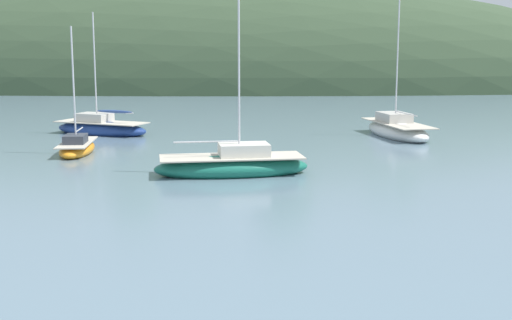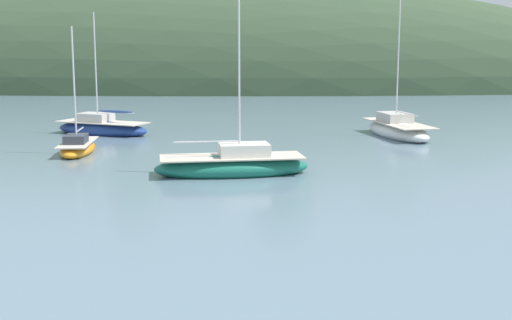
{
  "view_description": "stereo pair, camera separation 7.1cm",
  "coord_description": "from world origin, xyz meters",
  "px_view_note": "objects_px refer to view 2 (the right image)",
  "views": [
    {
      "loc": [
        1.61,
        -7.27,
        5.86
      ],
      "look_at": [
        0.0,
        20.0,
        1.2
      ],
      "focal_mm": 47.71,
      "sensor_mm": 36.0,
      "label": 1
    },
    {
      "loc": [
        1.68,
        -7.27,
        5.86
      ],
      "look_at": [
        0.0,
        20.0,
        1.2
      ],
      "focal_mm": 47.71,
      "sensor_mm": 36.0,
      "label": 2
    }
  ],
  "objects_px": {
    "sailboat_orange_cutter": "(78,147)",
    "sailboat_cream_ketch": "(398,130)",
    "sailboat_blue_center": "(233,165)",
    "sailboat_black_sloop": "(102,128)"
  },
  "relations": [
    {
      "from": "sailboat_black_sloop",
      "to": "sailboat_blue_center",
      "type": "distance_m",
      "value": 16.9
    },
    {
      "from": "sailboat_orange_cutter",
      "to": "sailboat_cream_ketch",
      "type": "height_order",
      "value": "sailboat_cream_ketch"
    },
    {
      "from": "sailboat_black_sloop",
      "to": "sailboat_blue_center",
      "type": "xyz_separation_m",
      "value": [
        10.03,
        -13.6,
        0.01
      ]
    },
    {
      "from": "sailboat_blue_center",
      "to": "sailboat_cream_ketch",
      "type": "height_order",
      "value": "sailboat_blue_center"
    },
    {
      "from": "sailboat_orange_cutter",
      "to": "sailboat_black_sloop",
      "type": "distance_m",
      "value": 8.05
    },
    {
      "from": "sailboat_blue_center",
      "to": "sailboat_black_sloop",
      "type": "bearing_deg",
      "value": 126.4
    },
    {
      "from": "sailboat_orange_cutter",
      "to": "sailboat_black_sloop",
      "type": "relative_size",
      "value": 0.86
    },
    {
      "from": "sailboat_orange_cutter",
      "to": "sailboat_black_sloop",
      "type": "xyz_separation_m",
      "value": [
        -0.98,
        7.99,
        0.09
      ]
    },
    {
      "from": "sailboat_black_sloop",
      "to": "sailboat_cream_ketch",
      "type": "xyz_separation_m",
      "value": [
        19.39,
        -0.04,
        0.03
      ]
    },
    {
      "from": "sailboat_orange_cutter",
      "to": "sailboat_blue_center",
      "type": "relative_size",
      "value": 0.7
    }
  ]
}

